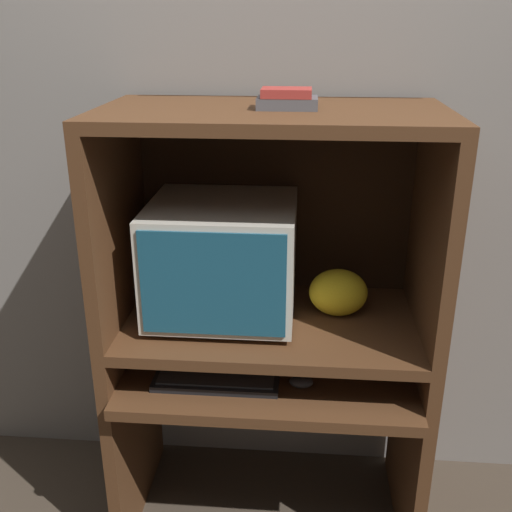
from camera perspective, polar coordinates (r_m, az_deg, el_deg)
wall_back at (r=2.10m, az=2.08°, el=10.89°), size 6.00×0.06×2.60m
desk_base at (r=2.12m, az=1.20°, el=-15.72°), size 1.00×0.60×0.64m
desk_monitor_shelf at (r=1.97m, az=1.36°, el=-6.80°), size 1.00×0.56×0.15m
hutch_upper at (r=1.82m, az=1.57°, el=6.91°), size 1.00×0.56×0.67m
crt_monitor at (r=1.91m, az=-3.18°, el=-0.17°), size 0.46×0.44×0.37m
keyboard at (r=1.91m, az=-3.77°, el=-11.58°), size 0.39×0.15×0.03m
mouse at (r=1.89m, az=4.33°, el=-11.86°), size 0.07×0.05×0.03m
snack_bag at (r=1.96m, az=7.84°, el=-3.46°), size 0.19×0.14×0.15m
book_stack at (r=1.73m, az=2.98°, el=14.68°), size 0.17×0.11×0.06m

